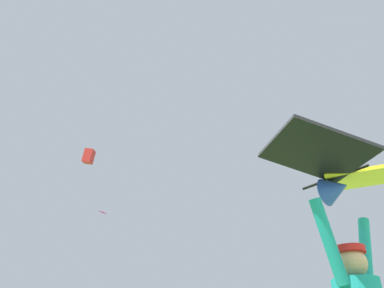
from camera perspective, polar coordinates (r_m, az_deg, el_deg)
held_stunt_kite at (r=3.43m, az=21.05°, el=-3.99°), size 1.62×0.94×0.39m
distant_kite_red_far_center at (r=19.42m, az=-15.01°, el=-1.77°), size 0.63×0.72×0.79m
distant_kite_magenta_mid_right at (r=25.76m, az=-13.01°, el=-9.76°), size 0.63×0.60×0.30m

